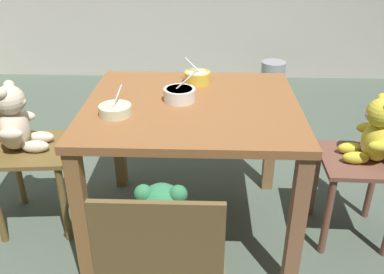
{
  "coord_description": "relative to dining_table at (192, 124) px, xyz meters",
  "views": [
    {
      "loc": [
        0.07,
        -1.83,
        1.51
      ],
      "look_at": [
        0.0,
        0.05,
        0.53
      ],
      "focal_mm": 39.01,
      "sensor_mm": 36.0,
      "label": 1
    }
  ],
  "objects": [
    {
      "name": "porridge_bowl_yellow_far_center",
      "position": [
        0.02,
        0.27,
        0.15
      ],
      "size": [
        0.14,
        0.14,
        0.13
      ],
      "color": "gold",
      "rests_on": "dining_table"
    },
    {
      "name": "porridge_bowl_white_center",
      "position": [
        -0.06,
        0.03,
        0.15
      ],
      "size": [
        0.15,
        0.15,
        0.14
      ],
      "color": "silver",
      "rests_on": "dining_table"
    },
    {
      "name": "ground_plane",
      "position": [
        0.0,
        0.0,
        -0.65
      ],
      "size": [
        5.2,
        5.2,
        0.04
      ],
      "color": "#4C5A4D"
    },
    {
      "name": "porridge_bowl_cream_near_left",
      "position": [
        -0.33,
        -0.15,
        0.14
      ],
      "size": [
        0.14,
        0.15,
        0.12
      ],
      "color": "beige",
      "rests_on": "dining_table"
    },
    {
      "name": "metal_pail",
      "position": [
        0.72,
        2.15,
        -0.49
      ],
      "size": [
        0.24,
        0.24,
        0.29
      ],
      "primitive_type": "cylinder",
      "color": "#93969B",
      "rests_on": "ground_plane"
    },
    {
      "name": "teddy_chair_near_right",
      "position": [
        0.88,
        -0.02,
        -0.09
      ],
      "size": [
        0.38,
        0.38,
        0.86
      ],
      "rotation": [
        0.0,
        0.0,
        3.11
      ],
      "color": "brown",
      "rests_on": "ground_plane"
    },
    {
      "name": "teddy_chair_near_front",
      "position": [
        -0.06,
        -0.83,
        -0.07
      ],
      "size": [
        0.4,
        0.37,
        0.87
      ],
      "rotation": [
        0.0,
        0.0,
        1.57
      ],
      "color": "brown",
      "rests_on": "ground_plane"
    },
    {
      "name": "dining_table",
      "position": [
        0.0,
        0.0,
        0.0
      ],
      "size": [
        1.02,
        0.91,
        0.74
      ],
      "color": "brown",
      "rests_on": "ground_plane"
    },
    {
      "name": "teddy_chair_near_left",
      "position": [
        -0.89,
        0.03,
        -0.07
      ],
      "size": [
        0.43,
        0.43,
        0.92
      ],
      "rotation": [
        0.0,
        0.0,
        0.08
      ],
      "color": "brown",
      "rests_on": "ground_plane"
    }
  ]
}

